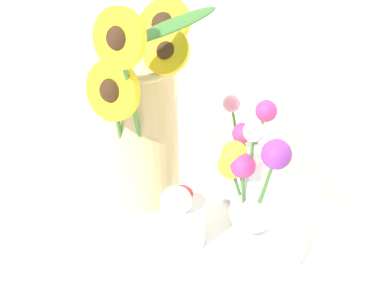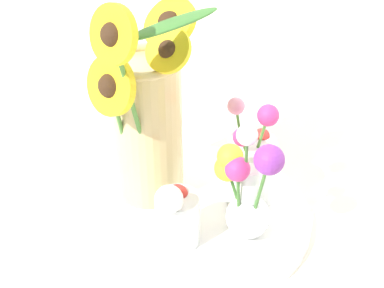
% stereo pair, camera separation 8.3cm
% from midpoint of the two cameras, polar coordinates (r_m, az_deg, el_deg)
% --- Properties ---
extents(ground_plane, '(6.00, 6.00, 0.00)m').
position_cam_midpoint_polar(ground_plane, '(0.93, 0.12, -7.61)').
color(ground_plane, silver).
extents(serving_tray, '(0.40, 0.40, 0.02)m').
position_cam_midpoint_polar(serving_tray, '(0.92, 2.61, -7.52)').
color(serving_tray, white).
rests_on(serving_tray, ground_plane).
extents(mason_jar_sunflowers, '(0.23, 0.25, 0.39)m').
position_cam_midpoint_polar(mason_jar_sunflowers, '(0.86, -2.02, 2.95)').
color(mason_jar_sunflowers, '#D1B77A').
rests_on(mason_jar_sunflowers, serving_tray).
extents(vase_small_center, '(0.07, 0.08, 0.13)m').
position_cam_midpoint_polar(vase_small_center, '(0.82, 1.25, -7.64)').
color(vase_small_center, white).
rests_on(vase_small_center, serving_tray).
extents(vase_bulb_right, '(0.12, 0.08, 0.22)m').
position_cam_midpoint_polar(vase_bulb_right, '(0.81, 8.72, -5.18)').
color(vase_bulb_right, white).
rests_on(vase_bulb_right, serving_tray).
extents(vase_small_back, '(0.10, 0.09, 0.20)m').
position_cam_midpoint_polar(vase_small_back, '(0.90, 8.90, -2.20)').
color(vase_small_back, white).
rests_on(vase_small_back, serving_tray).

